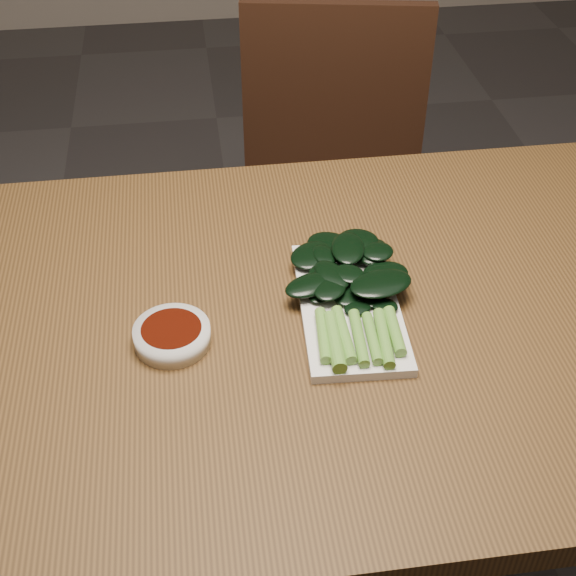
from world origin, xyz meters
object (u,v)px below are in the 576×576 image
(chair_far, at_px, (331,197))
(serving_plate, at_px, (349,306))
(sauce_bowl, at_px, (172,335))
(table, at_px, (285,352))
(gai_lan, at_px, (349,278))

(chair_far, height_order, serving_plate, chair_far)
(sauce_bowl, bearing_deg, chair_far, 63.47)
(table, height_order, gai_lan, gai_lan)
(table, relative_size, chair_far, 1.57)
(table, bearing_deg, chair_far, 73.68)
(gai_lan, bearing_deg, sauce_bowl, -164.21)
(sauce_bowl, bearing_deg, gai_lan, 15.79)
(gai_lan, bearing_deg, chair_far, 81.20)
(chair_far, xyz_separation_m, serving_plate, (-0.11, -0.67, 0.27))
(serving_plate, height_order, gai_lan, gai_lan)
(table, xyz_separation_m, sauce_bowl, (-0.16, -0.03, 0.09))
(chair_far, bearing_deg, gai_lan, -88.21)
(chair_far, xyz_separation_m, gai_lan, (-0.10, -0.63, 0.29))
(table, relative_size, sauce_bowl, 13.67)
(chair_far, relative_size, sauce_bowl, 8.69)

